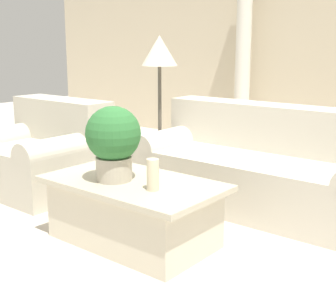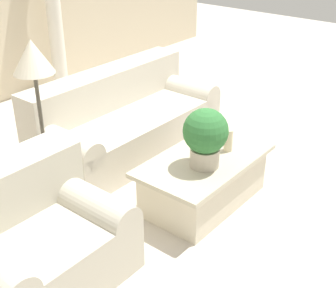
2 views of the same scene
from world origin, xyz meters
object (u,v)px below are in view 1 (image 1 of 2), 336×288
Objects in this scene: coffee_table at (133,211)px; floor_lamp at (160,60)px; loveseat at (43,153)px; potted_plant at (113,139)px; sofa_long at (261,167)px.

floor_lamp is (-0.80, 1.24, 1.01)m from coffee_table.
loveseat is 1.63m from coffee_table.
potted_plant reaches higher than coffee_table.
loveseat is 0.91× the size of coffee_table.
sofa_long is 1.85× the size of loveseat.
coffee_table is at bearing 32.99° from potted_plant.
sofa_long is 2.11m from loveseat.
potted_plant reaches higher than loveseat.
floor_lamp is (-0.68, 1.32, 0.49)m from potted_plant.
loveseat reaches higher than coffee_table.
loveseat is 2.22× the size of potted_plant.
floor_lamp is (0.79, 0.85, 0.89)m from loveseat.
sofa_long is 1.69× the size of coffee_table.
potted_plant is (-0.43, -1.38, 0.41)m from sofa_long.
potted_plant is 0.35× the size of floor_lamp.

